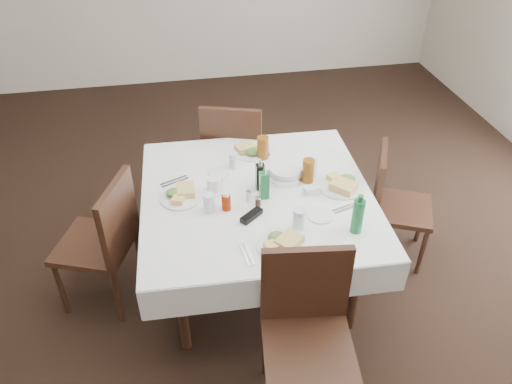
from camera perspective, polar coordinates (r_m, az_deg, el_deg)
ground_plane at (r=3.82m, az=-0.40°, el=-8.42°), size 7.00×7.00×0.00m
room_shell at (r=2.87m, az=-0.55°, el=16.49°), size 6.04×7.04×2.80m
dining_table at (r=3.28m, az=0.13°, el=-1.20°), size 1.54×1.54×0.76m
chair_north at (r=4.05m, az=-2.54°, el=4.81°), size 0.59×0.59×1.00m
chair_south at (r=2.73m, az=5.81°, el=-14.76°), size 0.53×0.53×1.00m
chair_east at (r=3.74m, az=15.20°, el=-0.74°), size 0.56×0.56×0.89m
chair_west at (r=3.36m, az=-16.74°, el=-4.89°), size 0.59×0.59×0.97m
meal_north at (r=3.63m, az=-0.68°, el=4.78°), size 0.26×0.26×0.06m
meal_south at (r=2.84m, az=2.98°, el=-5.83°), size 0.28×0.28×0.06m
meal_east at (r=3.32m, az=9.84°, el=0.89°), size 0.30×0.30×0.07m
meal_west at (r=3.22m, az=-8.57°, el=-0.27°), size 0.28×0.28×0.06m
side_plate_a at (r=3.43m, az=-4.30°, el=2.24°), size 0.15×0.15×0.01m
side_plate_b at (r=3.07m, az=7.39°, el=-2.67°), size 0.16×0.16×0.01m
water_n at (r=3.46m, az=-2.58°, el=3.63°), size 0.06×0.06×0.11m
water_s at (r=2.94m, az=4.92°, el=-3.10°), size 0.07×0.07×0.13m
water_e at (r=3.40m, az=6.44°, el=2.81°), size 0.07×0.07×0.12m
water_w at (r=3.07m, az=-5.40°, el=-1.24°), size 0.07×0.07×0.13m
iced_tea_a at (r=3.55m, az=0.78°, el=5.09°), size 0.08×0.08×0.17m
iced_tea_b at (r=3.32m, az=5.98°, el=2.43°), size 0.08×0.08×0.17m
bread_basket at (r=3.37m, az=3.40°, el=2.16°), size 0.23×0.23×0.08m
oil_cruet_dark at (r=3.22m, az=0.49°, el=1.87°), size 0.06×0.06×0.23m
oil_cruet_green at (r=3.15m, az=0.95°, el=0.90°), size 0.06×0.06×0.24m
ketchup_bottle at (r=3.08m, az=-3.43°, el=-1.11°), size 0.06×0.06×0.12m
salt_shaker at (r=3.15m, az=-0.86°, el=-0.49°), size 0.03×0.03×0.08m
pepper_shaker at (r=3.10m, az=0.23°, el=-1.14°), size 0.03×0.03×0.08m
coffee_mug at (r=3.24m, az=-4.83°, el=0.80°), size 0.15×0.14×0.10m
sunglasses at (r=3.03m, az=-0.52°, el=-2.72°), size 0.16×0.14×0.03m
green_bottle at (r=2.93m, az=11.56°, el=-2.67°), size 0.07×0.07×0.26m
sugar_caddy at (r=3.24m, az=6.41°, el=0.25°), size 0.11×0.07×0.05m
cutlery_n at (r=3.67m, az=1.23°, el=4.77°), size 0.07×0.17×0.01m
cutlery_s at (r=2.80m, az=-1.02°, el=-7.14°), size 0.07×0.18×0.01m
cutlery_e at (r=3.15m, az=10.07°, el=-1.88°), size 0.17×0.09×0.01m
cutlery_w at (r=3.38m, az=-9.29°, el=1.18°), size 0.20×0.12×0.01m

